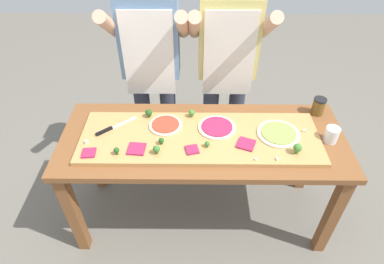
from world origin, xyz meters
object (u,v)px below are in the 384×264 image
pizza_slice_near_right (192,150)px  flour_cup (331,135)px  broccoli_floret_front_mid (116,151)px  cheese_crumble_c (86,142)px  pizza_whole_tomato_red (166,125)px  cheese_crumble_b (304,131)px  broccoli_floret_center_right (298,148)px  chefs_knife (111,128)px  pizza_slice_near_left (246,144)px  broccoli_floret_back_left (149,113)px  cheese_crumble_a (256,159)px  prep_table (203,150)px  pizza_whole_pesto_green (278,133)px  sauce_jar (318,106)px  cook_left (151,61)px  pizza_slice_far_right (137,149)px  broccoli_floret_back_mid (156,149)px  cheese_crumble_d (277,159)px  cook_right (227,61)px  broccoli_floret_front_left (207,144)px  pizza_slice_center (89,153)px  broccoli_floret_back_right (192,113)px  pizza_whole_beet_magenta (217,127)px  broccoli_floret_front_right (161,141)px

pizza_slice_near_right → flour_cup: flour_cup is taller
broccoli_floret_front_mid → cheese_crumble_c: (-0.20, 0.09, -0.02)m
pizza_whole_tomato_red → cheese_crumble_b: size_ratio=13.39×
broccoli_floret_center_right → chefs_knife: bearing=169.6°
pizza_slice_near_left → broccoli_floret_back_left: size_ratio=1.74×
cheese_crumble_a → cheese_crumble_c: bearing=172.3°
pizza_slice_near_right → pizza_slice_near_left: same height
pizza_slice_near_right → cheese_crumble_b: bearing=13.8°
pizza_whole_tomato_red → pizza_slice_near_right: (0.17, -0.22, -0.00)m
prep_table → flour_cup: 0.78m
prep_table → pizza_whole_pesto_green: bearing=0.6°
sauce_jar → cook_left: size_ratio=0.07×
pizza_whole_pesto_green → pizza_slice_far_right: bearing=-170.2°
broccoli_floret_back_mid → cheese_crumble_d: size_ratio=4.03×
chefs_knife → cheese_crumble_b: same height
pizza_slice_far_right → cook_right: bearing=51.4°
broccoli_floret_front_left → pizza_whole_tomato_red: bearing=143.7°
chefs_knife → sauce_jar: sauce_jar is taller
cheese_crumble_d → sauce_jar: bearing=52.5°
pizza_whole_pesto_green → pizza_slice_near_left: (-0.21, -0.10, -0.00)m
prep_table → cheese_crumble_b: bearing=2.3°
broccoli_floret_back_mid → cook_left: cook_left is taller
pizza_slice_far_right → cheese_crumble_d: bearing=-5.4°
pizza_whole_pesto_green → broccoli_floret_center_right: bearing=-66.6°
broccoli_floret_front_mid → broccoli_floret_back_mid: bearing=2.3°
pizza_slice_near_left → cheese_crumble_d: cheese_crumble_d is taller
pizza_whole_pesto_green → sauce_jar: (0.31, 0.24, 0.03)m
broccoli_floret_front_mid → broccoli_floret_center_right: broccoli_floret_center_right is taller
chefs_knife → pizza_slice_far_right: bearing=-44.5°
pizza_whole_tomato_red → cook_left: cook_left is taller
broccoli_floret_front_mid → broccoli_floret_back_left: broccoli_floret_back_left is taller
pizza_slice_center → broccoli_floret_back_right: (0.58, 0.34, 0.03)m
broccoli_floret_back_right → pizza_whole_beet_magenta: bearing=-35.6°
pizza_slice_near_left → flour_cup: size_ratio=0.99×
pizza_slice_near_right → pizza_slice_center: same height
broccoli_floret_back_right → cheese_crumble_a: 0.53m
pizza_whole_pesto_green → pizza_slice_near_left: pizza_whole_pesto_green is taller
pizza_slice_far_right → broccoli_floret_back_right: (0.32, 0.31, 0.03)m
pizza_slice_near_right → broccoli_floret_back_mid: broccoli_floret_back_mid is taller
flour_cup → cook_right: size_ratio=0.06×
broccoli_floret_center_right → cheese_crumble_a: bearing=-166.0°
broccoli_floret_front_right → broccoli_floret_back_left: (-0.10, 0.26, 0.01)m
broccoli_floret_front_left → cheese_crumble_d: 0.40m
pizza_whole_beet_magenta → pizza_slice_near_right: 0.25m
cheese_crumble_c → cheese_crumble_d: cheese_crumble_c is taller
pizza_slice_near_right → broccoli_floret_front_left: (0.09, 0.03, 0.02)m
broccoli_floret_front_left → cheese_crumble_a: size_ratio=3.20×
pizza_whole_beet_magenta → sauce_jar: sauce_jar is taller
pizza_whole_pesto_green → cheese_crumble_d: (-0.05, -0.22, -0.00)m
broccoli_floret_front_mid → cook_left: cook_left is taller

